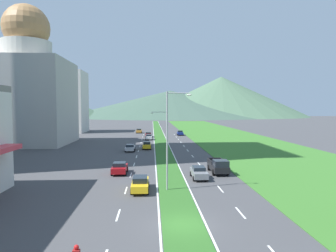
{
  "coord_description": "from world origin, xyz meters",
  "views": [
    {
      "loc": [
        -2.3,
        -22.1,
        8.79
      ],
      "look_at": [
        0.42,
        28.85,
        5.75
      ],
      "focal_mm": 32.25,
      "sensor_mm": 36.0,
      "label": 1
    }
  ],
  "objects_px": {
    "car_2": "(148,135)",
    "car_3": "(147,145)",
    "car_0": "(120,168)",
    "car_4": "(199,172)",
    "street_lamp_mid": "(165,128)",
    "car_1": "(180,133)",
    "street_lamp_near": "(169,135)",
    "car_5": "(149,137)",
    "car_7": "(139,131)",
    "car_6": "(130,148)",
    "pickup_truck_0": "(219,166)",
    "car_8": "(140,183)"
  },
  "relations": [
    {
      "from": "car_2",
      "to": "car_3",
      "type": "xyz_separation_m",
      "value": [
        -0.01,
        -26.51,
        0.02
      ]
    },
    {
      "from": "car_0",
      "to": "car_4",
      "type": "relative_size",
      "value": 0.93
    },
    {
      "from": "car_3",
      "to": "street_lamp_mid",
      "type": "bearing_deg",
      "value": -131.69
    },
    {
      "from": "car_3",
      "to": "car_4",
      "type": "relative_size",
      "value": 0.99
    },
    {
      "from": "car_1",
      "to": "car_4",
      "type": "distance_m",
      "value": 59.94
    },
    {
      "from": "street_lamp_near",
      "to": "car_3",
      "type": "bearing_deg",
      "value": 95.17
    },
    {
      "from": "car_1",
      "to": "car_3",
      "type": "bearing_deg",
      "value": -17.55
    },
    {
      "from": "car_3",
      "to": "car_5",
      "type": "relative_size",
      "value": 0.98
    },
    {
      "from": "car_2",
      "to": "car_7",
      "type": "distance_m",
      "value": 15.48
    },
    {
      "from": "street_lamp_mid",
      "to": "car_4",
      "type": "xyz_separation_m",
      "value": [
        3.17,
        -24.22,
        -4.03
      ]
    },
    {
      "from": "car_6",
      "to": "car_1",
      "type": "bearing_deg",
      "value": -20.91
    },
    {
      "from": "car_0",
      "to": "car_6",
      "type": "relative_size",
      "value": 0.9
    },
    {
      "from": "car_2",
      "to": "car_3",
      "type": "height_order",
      "value": "car_3"
    },
    {
      "from": "car_1",
      "to": "car_3",
      "type": "height_order",
      "value": "car_3"
    },
    {
      "from": "pickup_truck_0",
      "to": "car_7",
      "type": "bearing_deg",
      "value": -168.49
    },
    {
      "from": "car_3",
      "to": "car_5",
      "type": "xyz_separation_m",
      "value": [
        0.22,
        18.99,
        -0.04
      ]
    },
    {
      "from": "street_lamp_mid",
      "to": "car_2",
      "type": "height_order",
      "value": "street_lamp_mid"
    },
    {
      "from": "car_2",
      "to": "car_7",
      "type": "xyz_separation_m",
      "value": [
        -3.48,
        15.09,
        -0.01
      ]
    },
    {
      "from": "car_0",
      "to": "car_3",
      "type": "relative_size",
      "value": 0.94
    },
    {
      "from": "car_0",
      "to": "car_1",
      "type": "height_order",
      "value": "car_0"
    },
    {
      "from": "street_lamp_mid",
      "to": "car_6",
      "type": "xyz_separation_m",
      "value": [
        -7.13,
        0.17,
        -4.06
      ]
    },
    {
      "from": "car_2",
      "to": "pickup_truck_0",
      "type": "height_order",
      "value": "pickup_truck_0"
    },
    {
      "from": "car_6",
      "to": "pickup_truck_0",
      "type": "xyz_separation_m",
      "value": [
        13.4,
        -21.59,
        0.25
      ]
    },
    {
      "from": "car_0",
      "to": "car_1",
      "type": "bearing_deg",
      "value": -13.36
    },
    {
      "from": "car_3",
      "to": "pickup_truck_0",
      "type": "distance_m",
      "value": 26.75
    },
    {
      "from": "pickup_truck_0",
      "to": "car_6",
      "type": "bearing_deg",
      "value": -148.17
    },
    {
      "from": "car_1",
      "to": "car_4",
      "type": "bearing_deg",
      "value": -3.11
    },
    {
      "from": "street_lamp_near",
      "to": "car_5",
      "type": "relative_size",
      "value": 2.4
    },
    {
      "from": "car_4",
      "to": "car_6",
      "type": "xyz_separation_m",
      "value": [
        -10.3,
        24.39,
        -0.03
      ]
    },
    {
      "from": "car_3",
      "to": "car_5",
      "type": "height_order",
      "value": "car_3"
    },
    {
      "from": "car_3",
      "to": "car_6",
      "type": "distance_m",
      "value": 4.63
    },
    {
      "from": "car_6",
      "to": "car_2",
      "type": "bearing_deg",
      "value": -6.46
    },
    {
      "from": "car_2",
      "to": "car_4",
      "type": "height_order",
      "value": "car_2"
    },
    {
      "from": "car_8",
      "to": "car_2",
      "type": "bearing_deg",
      "value": -0.17
    },
    {
      "from": "car_2",
      "to": "car_5",
      "type": "relative_size",
      "value": 1.07
    },
    {
      "from": "car_4",
      "to": "car_6",
      "type": "bearing_deg",
      "value": -157.11
    },
    {
      "from": "car_7",
      "to": "pickup_truck_0",
      "type": "height_order",
      "value": "pickup_truck_0"
    },
    {
      "from": "car_1",
      "to": "car_7",
      "type": "height_order",
      "value": "car_1"
    },
    {
      "from": "car_0",
      "to": "car_5",
      "type": "bearing_deg",
      "value": -4.56
    },
    {
      "from": "car_4",
      "to": "pickup_truck_0",
      "type": "distance_m",
      "value": 4.18
    },
    {
      "from": "street_lamp_near",
      "to": "car_0",
      "type": "xyz_separation_m",
      "value": [
        -6.2,
        8.43,
        -5.17
      ]
    },
    {
      "from": "car_3",
      "to": "car_5",
      "type": "distance_m",
      "value": 18.99
    },
    {
      "from": "car_0",
      "to": "car_2",
      "type": "distance_m",
      "value": 50.92
    },
    {
      "from": "car_4",
      "to": "car_7",
      "type": "xyz_separation_m",
      "value": [
        -10.41,
        69.18,
        0.01
      ]
    },
    {
      "from": "street_lamp_near",
      "to": "car_6",
      "type": "distance_m",
      "value": 30.66
    },
    {
      "from": "street_lamp_mid",
      "to": "car_3",
      "type": "bearing_deg",
      "value": 138.31
    },
    {
      "from": "car_1",
      "to": "car_7",
      "type": "bearing_deg",
      "value": -124.33
    },
    {
      "from": "street_lamp_mid",
      "to": "car_5",
      "type": "height_order",
      "value": "street_lamp_mid"
    },
    {
      "from": "car_4",
      "to": "car_7",
      "type": "relative_size",
      "value": 1.08
    },
    {
      "from": "car_8",
      "to": "pickup_truck_0",
      "type": "bearing_deg",
      "value": -51.73
    }
  ]
}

